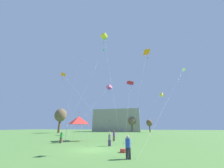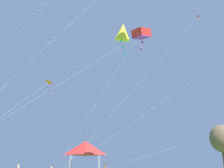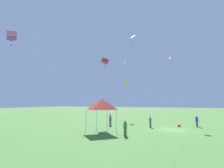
% 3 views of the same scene
% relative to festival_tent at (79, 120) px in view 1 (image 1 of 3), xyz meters
% --- Properties ---
extents(ground_plane, '(220.00, 220.00, 0.00)m').
position_rel_festival_tent_xyz_m(ground_plane, '(5.74, -7.65, -3.39)').
color(ground_plane, '#4C7A38').
extents(distant_building, '(24.61, 8.65, 11.39)m').
position_rel_festival_tent_xyz_m(distant_building, '(-2.01, 47.91, 2.31)').
color(distant_building, gray).
rests_on(distant_building, ground).
extents(tree_far_right, '(3.69, 3.69, 7.44)m').
position_rel_festival_tent_xyz_m(tree_far_right, '(-4.72, 45.41, 1.90)').
color(tree_far_right, brown).
rests_on(tree_far_right, ground).
extents(tree_far_left, '(3.52, 3.52, 7.11)m').
position_rel_festival_tent_xyz_m(tree_far_left, '(6.46, 43.58, 1.66)').
color(tree_far_left, brown).
rests_on(tree_far_left, ground).
extents(tree_near_right, '(2.84, 2.84, 5.74)m').
position_rel_festival_tent_xyz_m(tree_near_right, '(14.62, 42.98, 0.69)').
color(tree_near_right, brown).
rests_on(tree_near_right, ground).
extents(tree_far_centre, '(4.84, 4.84, 9.77)m').
position_rel_festival_tent_xyz_m(tree_far_centre, '(-22.13, 26.79, 3.56)').
color(tree_far_centre, brown).
rests_on(tree_far_centre, ground).
extents(festival_tent, '(3.02, 3.02, 4.07)m').
position_rel_festival_tent_xyz_m(festival_tent, '(0.00, 0.00, 0.00)').
color(festival_tent, '#B7B7BC').
rests_on(festival_tent, ground).
extents(cooler_box, '(0.50, 0.38, 0.30)m').
position_rel_festival_tent_xyz_m(cooler_box, '(9.02, -8.34, -3.24)').
color(cooler_box, red).
rests_on(cooler_box, ground).
extents(person_purple_shirt, '(0.38, 0.38, 1.86)m').
position_rel_festival_tent_xyz_m(person_purple_shirt, '(6.12, 1.50, -2.49)').
color(person_purple_shirt, brown).
rests_on(person_purple_shirt, ground).
extents(person_grey_shirt, '(0.36, 0.36, 1.76)m').
position_rel_festival_tent_xyz_m(person_grey_shirt, '(6.80, -4.53, -2.54)').
color(person_grey_shirt, '#473860').
rests_on(person_grey_shirt, ground).
extents(person_green_shirt, '(0.39, 0.39, 1.65)m').
position_rel_festival_tent_xyz_m(person_green_shirt, '(-0.88, -3.28, -2.50)').
color(person_green_shirt, brown).
rests_on(person_green_shirt, ground).
extents(person_blue_shirt, '(0.39, 0.39, 1.63)m').
position_rel_festival_tent_xyz_m(person_blue_shirt, '(9.75, -10.77, -2.51)').
color(person_blue_shirt, '#282833').
rests_on(person_blue_shirt, ground).
extents(kite_red_box_0, '(1.58, 15.90, 11.65)m').
position_rel_festival_tent_xyz_m(kite_red_box_0, '(9.18, 3.92, 7.70)').
color(kite_red_box_0, silver).
rests_on(kite_red_box_0, ground).
extents(kite_orange_delta_1, '(2.96, 4.70, 11.56)m').
position_rel_festival_tent_xyz_m(kite_orange_delta_1, '(12.14, -7.11, 7.70)').
color(kite_orange_delta_1, silver).
rests_on(kite_orange_delta_1, ground).
extents(kite_white_delta_2, '(9.89, 15.35, 13.29)m').
position_rel_festival_tent_xyz_m(kite_white_delta_2, '(19.72, 3.56, 9.47)').
color(kite_white_delta_2, silver).
rests_on(kite_white_delta_2, ground).
extents(kite_yellow_diamond_3, '(8.76, 6.19, 8.34)m').
position_rel_festival_tent_xyz_m(kite_yellow_diamond_3, '(14.81, 1.66, 4.42)').
color(kite_yellow_diamond_3, silver).
rests_on(kite_yellow_diamond_3, ground).
extents(kite_orange_delta_4, '(11.54, 6.47, 10.92)m').
position_rel_festival_tent_xyz_m(kite_orange_delta_4, '(-1.25, -4.31, 7.04)').
color(kite_orange_delta_4, silver).
rests_on(kite_orange_delta_4, ground).
extents(kite_red_delta_5, '(11.58, 26.40, 7.85)m').
position_rel_festival_tent_xyz_m(kite_red_delta_5, '(-11.90, 22.84, 3.91)').
color(kite_red_delta_5, silver).
rests_on(kite_red_delta_5, ground).
extents(kite_pink_box_6, '(2.66, 22.87, 15.89)m').
position_rel_festival_tent_xyz_m(kite_pink_box_6, '(1.10, 17.99, 11.73)').
color(kite_pink_box_6, silver).
rests_on(kite_pink_box_6, ground).
extents(kite_cyan_diamond_7, '(2.18, 15.53, 26.11)m').
position_rel_festival_tent_xyz_m(kite_cyan_diamond_7, '(0.91, 11.25, 22.11)').
color(kite_cyan_diamond_7, silver).
rests_on(kite_cyan_diamond_7, ground).
extents(kite_yellow_box_8, '(8.24, 18.87, 28.07)m').
position_rel_festival_tent_xyz_m(kite_yellow_box_8, '(2.20, 7.05, 23.72)').
color(kite_yellow_box_8, silver).
rests_on(kite_yellow_box_8, ground).
extents(kite_red_delta_9, '(10.20, 22.86, 27.49)m').
position_rel_festival_tent_xyz_m(kite_red_delta_9, '(-10.68, 18.23, 22.63)').
color(kite_red_delta_9, silver).
rests_on(kite_red_delta_9, ground).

